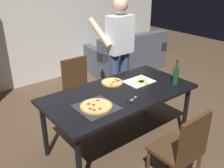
# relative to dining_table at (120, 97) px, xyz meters

# --- Properties ---
(ground_plane) EXTENTS (12.00, 12.00, 0.00)m
(ground_plane) POSITION_rel_dining_table_xyz_m (0.00, 0.00, -0.68)
(ground_plane) COLOR brown
(back_wall) EXTENTS (6.40, 0.10, 2.80)m
(back_wall) POSITION_rel_dining_table_xyz_m (0.00, 2.60, 0.72)
(back_wall) COLOR silver
(back_wall) RESTS_ON ground_plane
(dining_table) EXTENTS (1.83, 0.93, 0.75)m
(dining_table) POSITION_rel_dining_table_xyz_m (0.00, 0.00, 0.00)
(dining_table) COLOR black
(dining_table) RESTS_ON ground_plane
(chair_near_camera) EXTENTS (0.42, 0.42, 0.90)m
(chair_near_camera) POSITION_rel_dining_table_xyz_m (-0.00, -0.95, -0.17)
(chair_near_camera) COLOR #472D19
(chair_near_camera) RESTS_ON ground_plane
(chair_far_side) EXTENTS (0.42, 0.42, 0.90)m
(chair_far_side) POSITION_rel_dining_table_xyz_m (0.00, 0.95, -0.17)
(chair_far_side) COLOR #472D19
(chair_far_side) RESTS_ON ground_plane
(couch) EXTENTS (1.79, 1.05, 0.85)m
(couch) POSITION_rel_dining_table_xyz_m (1.89, 1.99, -0.38)
(couch) COLOR #4C515B
(couch) RESTS_ON ground_plane
(person_serving_pizza) EXTENTS (0.55, 0.54, 1.75)m
(person_serving_pizza) POSITION_rel_dining_table_xyz_m (0.60, 0.73, 0.32)
(person_serving_pizza) COLOR #38476B
(person_serving_pizza) RESTS_ON ground_plane
(pepperoni_pizza_on_tray) EXTENTS (0.40, 0.40, 0.04)m
(pepperoni_pizza_on_tray) POSITION_rel_dining_table_xyz_m (-0.45, -0.14, 0.08)
(pepperoni_pizza_on_tray) COLOR #2D2D33
(pepperoni_pizza_on_tray) RESTS_ON dining_table
(pizza_slices_on_towel) EXTENTS (0.36, 0.30, 0.03)m
(pizza_slices_on_towel) POSITION_rel_dining_table_xyz_m (0.39, 0.06, 0.08)
(pizza_slices_on_towel) COLOR white
(pizza_slices_on_towel) RESTS_ON dining_table
(wine_bottle) EXTENTS (0.07, 0.07, 0.32)m
(wine_bottle) POSITION_rel_dining_table_xyz_m (0.71, -0.26, 0.19)
(wine_bottle) COLOR #194723
(wine_bottle) RESTS_ON dining_table
(kitchen_scissors) EXTENTS (0.20, 0.12, 0.01)m
(kitchen_scissors) POSITION_rel_dining_table_xyz_m (-0.06, -0.26, 0.08)
(kitchen_scissors) COLOR silver
(kitchen_scissors) RESTS_ON dining_table
(second_pizza_plain) EXTENTS (0.28, 0.28, 0.03)m
(second_pizza_plain) POSITION_rel_dining_table_xyz_m (0.09, 0.26, 0.08)
(second_pizza_plain) COLOR tan
(second_pizza_plain) RESTS_ON dining_table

